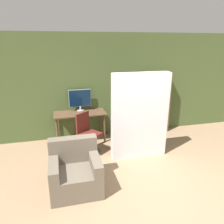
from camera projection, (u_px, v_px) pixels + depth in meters
ground_plane at (157, 200)px, 3.56m from camera, size 16.00×16.00×0.00m
wall_back at (113, 86)px, 5.81m from camera, size 8.00×0.06×2.70m
desk at (80, 117)px, 5.51m from camera, size 1.29×0.58×0.77m
monitor at (80, 99)px, 5.56m from camera, size 0.57×0.18×0.55m
office_chair at (88, 137)px, 4.98m from camera, size 0.62×0.62×0.95m
bookshelf at (155, 104)px, 6.12m from camera, size 0.64×0.28×1.69m
mattress_near at (140, 117)px, 4.66m from camera, size 1.22×0.26×1.88m
armchair at (75, 171)px, 3.79m from camera, size 0.85×0.80×0.85m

